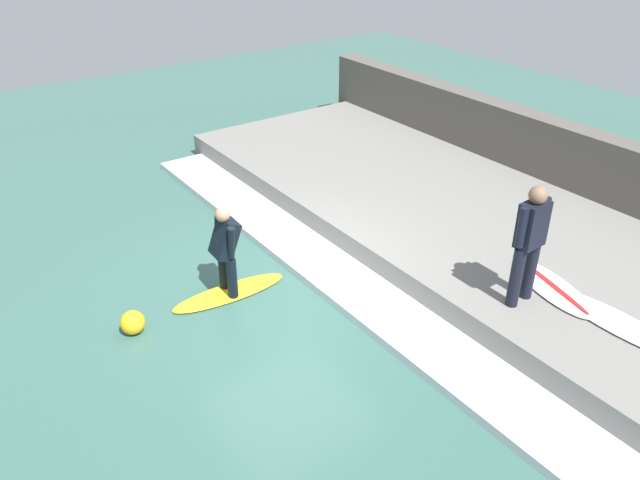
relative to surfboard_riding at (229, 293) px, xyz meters
The scene contains 10 objects.
ground_plane 0.86m from the surfboard_riding, 30.60° to the right, with size 28.00×28.00×0.00m, color #386056.
concrete_ledge 4.31m from the surfboard_riding, ahead, with size 4.40×11.85×0.49m, color slate.
back_wall 6.79m from the surfboard_riding, ahead, with size 0.50×12.44×1.62m, color #544F49.
wave_foam_crest 1.65m from the surfboard_riding, 15.48° to the right, with size 0.98×11.25×0.14m, color silver.
surfboard_riding is the anchor object (origin of this frame).
surfer_riding 0.83m from the surfboard_riding, 90.00° to the right, with size 0.44×0.63×1.44m.
surfer_waiting_near 4.47m from the surfboard_riding, 47.34° to the right, with size 0.58×0.27×1.73m.
surfboard_waiting_near 4.76m from the surfboard_riding, 42.60° to the right, with size 0.97×1.71×0.07m.
surfboard_spare 5.50m from the surfboard_riding, 50.52° to the right, with size 0.55×1.90×0.06m.
marker_buoy 1.55m from the surfboard_riding, behind, with size 0.35×0.35×0.35m, color yellow.
Camera 1 is at (-4.23, -6.82, 5.51)m, focal length 35.00 mm.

